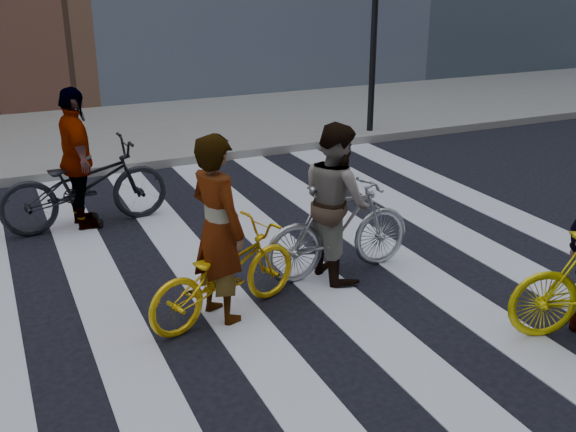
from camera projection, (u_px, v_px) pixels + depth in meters
ground at (275, 294)px, 7.02m from camera, size 100.00×100.00×0.00m
sidewalk_far at (124, 133)px, 13.38m from camera, size 100.00×5.00×0.15m
zebra_crosswalk at (275, 293)px, 7.02m from camera, size 8.25×10.00×0.01m
traffic_signal at (377, 19)px, 12.47m from camera, size 0.22×0.42×3.33m
bike_yellow_left at (224, 273)px, 6.45m from camera, size 1.82×1.11×0.90m
bike_silver_mid at (339, 229)px, 7.31m from camera, size 1.78×0.54×1.06m
bike_dark_rear at (84, 185)px, 8.65m from camera, size 2.19×0.88×1.13m
rider_left at (218, 229)px, 6.26m from camera, size 0.63×0.77×1.83m
rider_mid at (336, 201)px, 7.18m from camera, size 0.67×0.85×1.71m
rider_rear at (77, 159)px, 8.51m from camera, size 0.51×1.10×1.83m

